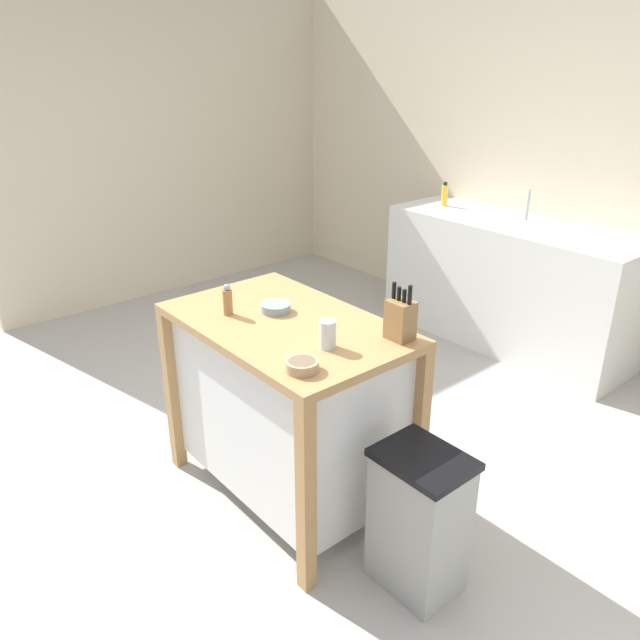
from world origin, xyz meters
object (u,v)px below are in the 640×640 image
(knife_block, at_px, (400,319))
(trash_bin, at_px, (419,521))
(bottle_spray_cleaner, at_px, (445,195))
(bowl_stoneware_deep, at_px, (302,365))
(bowl_ceramic_wide, at_px, (276,307))
(sink_faucet, at_px, (528,204))
(pepper_grinder, at_px, (228,300))
(kitchen_island, at_px, (288,400))
(drinking_cup, at_px, (328,334))

(knife_block, height_order, trash_bin, knife_block)
(knife_block, relative_size, bottle_spray_cleaner, 1.37)
(bowl_stoneware_deep, distance_m, bottle_spray_cleaner, 2.91)
(bowl_stoneware_deep, relative_size, bottle_spray_cleaner, 0.71)
(bowl_ceramic_wide, xyz_separation_m, bottle_spray_cleaner, (-0.89, 2.27, 0.06))
(bowl_stoneware_deep, bearing_deg, knife_block, 85.02)
(bowl_stoneware_deep, xyz_separation_m, sink_faucet, (-0.76, 2.65, 0.08))
(bowl_ceramic_wide, bearing_deg, bowl_stoneware_deep, -26.97)
(pepper_grinder, distance_m, sink_faucet, 2.58)
(bowl_stoneware_deep, bearing_deg, sink_faucet, 105.98)
(bowl_stoneware_deep, distance_m, pepper_grinder, 0.65)
(bowl_ceramic_wide, height_order, sink_faucet, sink_faucet)
(kitchen_island, relative_size, knife_block, 4.56)
(bowl_ceramic_wide, distance_m, bottle_spray_cleaner, 2.44)
(bowl_stoneware_deep, bearing_deg, drinking_cup, 113.40)
(knife_block, height_order, drinking_cup, knife_block)
(pepper_grinder, bearing_deg, knife_block, 30.96)
(drinking_cup, bearing_deg, kitchen_island, 174.68)
(bowl_stoneware_deep, bearing_deg, kitchen_island, 150.36)
(kitchen_island, xyz_separation_m, sink_faucet, (-0.35, 2.42, 0.51))
(pepper_grinder, height_order, trash_bin, pepper_grinder)
(pepper_grinder, distance_m, bottle_spray_cleaner, 2.58)
(knife_block, distance_m, bottle_spray_cleaner, 2.52)
(drinking_cup, height_order, trash_bin, drinking_cup)
(sink_faucet, xyz_separation_m, bottle_spray_cleaner, (-0.66, -0.12, -0.03))
(kitchen_island, xyz_separation_m, bowl_ceramic_wide, (-0.12, 0.04, 0.43))
(bowl_stoneware_deep, xyz_separation_m, bottle_spray_cleaner, (-1.42, 2.54, 0.05))
(trash_bin, xyz_separation_m, sink_faucet, (-1.16, 2.39, 0.71))
(bowl_ceramic_wide, distance_m, drinking_cup, 0.45)
(sink_faucet, bearing_deg, bottle_spray_cleaner, -169.95)
(kitchen_island, relative_size, drinking_cup, 9.61)
(knife_block, xyz_separation_m, bowl_ceramic_wide, (-0.57, -0.22, -0.07))
(knife_block, xyz_separation_m, bowl_stoneware_deep, (-0.04, -0.49, -0.07))
(bowl_ceramic_wide, xyz_separation_m, drinking_cup, (0.44, -0.07, 0.04))
(kitchen_island, relative_size, pepper_grinder, 7.72)
(drinking_cup, xyz_separation_m, pepper_grinder, (-0.55, -0.12, 0.01))
(drinking_cup, relative_size, bottle_spray_cleaner, 0.65)
(kitchen_island, xyz_separation_m, bowl_stoneware_deep, (0.41, -0.23, 0.43))
(drinking_cup, height_order, pepper_grinder, pepper_grinder)
(trash_bin, bearing_deg, kitchen_island, -177.49)
(sink_faucet, bearing_deg, drinking_cup, -74.67)
(pepper_grinder, distance_m, trash_bin, 1.26)
(kitchen_island, xyz_separation_m, pepper_grinder, (-0.23, -0.15, 0.48))
(pepper_grinder, bearing_deg, bowl_stoneware_deep, -7.00)
(trash_bin, bearing_deg, bowl_ceramic_wide, 179.99)
(bowl_stoneware_deep, distance_m, trash_bin, 0.79)
(sink_faucet, bearing_deg, trash_bin, -64.02)
(knife_block, bearing_deg, trash_bin, -31.54)
(knife_block, relative_size, bowl_stoneware_deep, 1.94)
(knife_block, distance_m, sink_faucet, 2.31)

